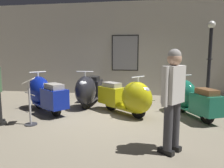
{
  "coord_description": "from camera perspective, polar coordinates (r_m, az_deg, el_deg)",
  "views": [
    {
      "loc": [
        0.94,
        -5.15,
        1.59
      ],
      "look_at": [
        0.02,
        0.72,
        0.75
      ],
      "focal_mm": 33.93,
      "sensor_mm": 36.0,
      "label": 1
    }
  ],
  "objects": [
    {
      "name": "ground_plane",
      "position": [
        5.47,
        -1.37,
        -8.86
      ],
      "size": [
        60.0,
        60.0,
        0.0
      ],
      "primitive_type": "plane",
      "color": "gray"
    },
    {
      "name": "showroom_back_wall",
      "position": [
        8.38,
        3.75,
        9.35
      ],
      "size": [
        18.0,
        0.63,
        3.56
      ],
      "color": "#ADA89E",
      "rests_on": "ground"
    },
    {
      "name": "scooter_0",
      "position": [
        6.24,
        -17.99,
        -2.42
      ],
      "size": [
        1.71,
        1.53,
        1.1
      ],
      "rotation": [
        0.0,
        0.0,
        2.46
      ],
      "color": "black",
      "rests_on": "ground"
    },
    {
      "name": "scooter_1",
      "position": [
        6.5,
        -6.37,
        -1.61
      ],
      "size": [
        0.6,
        1.82,
        1.11
      ],
      "rotation": [
        0.0,
        0.0,
        -1.59
      ],
      "color": "black",
      "rests_on": "ground"
    },
    {
      "name": "scooter_2",
      "position": [
        5.5,
        4.44,
        -3.62
      ],
      "size": [
        1.65,
        1.46,
        1.05
      ],
      "rotation": [
        0.0,
        0.0,
        -0.68
      ],
      "color": "black",
      "rests_on": "ground"
    },
    {
      "name": "scooter_3",
      "position": [
        5.85,
        20.19,
        -3.43
      ],
      "size": [
        1.13,
        1.76,
        1.04
      ],
      "rotation": [
        0.0,
        0.0,
        1.98
      ],
      "color": "black",
      "rests_on": "ground"
    },
    {
      "name": "lamppost",
      "position": [
        7.84,
        24.74,
        5.4
      ],
      "size": [
        0.28,
        0.28,
        2.67
      ],
      "color": "black",
      "rests_on": "ground"
    },
    {
      "name": "visitor_1",
      "position": [
        3.47,
        16.1,
        -2.62
      ],
      "size": [
        0.42,
        0.47,
        1.67
      ],
      "rotation": [
        0.0,
        0.0,
        2.49
      ],
      "color": "black",
      "rests_on": "ground"
    },
    {
      "name": "info_stanchion",
      "position": [
        5.11,
        -21.25,
        -5.49
      ],
      "size": [
        0.31,
        0.37,
        1.07
      ],
      "color": "#333338",
      "rests_on": "ground"
    }
  ]
}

